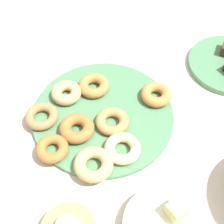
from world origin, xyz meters
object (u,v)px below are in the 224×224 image
object	(u,v)px
melon_chunk_left	(177,210)
donut_1	(93,164)
donut_4	(122,148)
donut_7	(52,149)
donut_plate	(103,115)
donut_5	(66,93)
donut_8	(42,116)
donut_3	(112,121)
donut_0	(94,86)
donut_6	(156,95)
donut_2	(77,128)

from	to	relation	value
melon_chunk_left	donut_1	bearing A→B (deg)	-85.80
donut_4	donut_7	xyz separation A→B (m)	(0.10, -0.13, -0.00)
donut_plate	donut_1	bearing A→B (deg)	31.29
donut_4	donut_5	size ratio (longest dim) A/B	1.08
donut_1	donut_7	size ratio (longest dim) A/B	1.17
donut_plate	donut_8	xyz separation A→B (m)	(0.11, -0.11, 0.02)
donut_4	melon_chunk_left	xyz separation A→B (m)	(0.06, 0.18, 0.02)
donut_3	donut_5	world-z (taller)	donut_5
melon_chunk_left	donut_4	bearing A→B (deg)	-108.30
donut_5	donut_0	bearing A→B (deg)	148.05
donut_1	donut_4	xyz separation A→B (m)	(-0.08, 0.03, -0.00)
donut_plate	donut_5	xyz separation A→B (m)	(0.02, -0.11, 0.02)
donut_5	melon_chunk_left	bearing A→B (deg)	75.53
donut_4	melon_chunk_left	bearing A→B (deg)	71.70
donut_6	donut_5	bearing A→B (deg)	-53.19
donut_2	donut_5	distance (m)	0.12
donut_1	donut_2	world-z (taller)	donut_2
donut_7	donut_8	size ratio (longest dim) A/B	0.93
donut_5	donut_6	size ratio (longest dim) A/B	0.98
donut_1	donut_0	bearing A→B (deg)	-140.15
donut_plate	donut_2	bearing A→B (deg)	-9.54
donut_plate	donut_3	bearing A→B (deg)	72.66
donut_6	donut_7	bearing A→B (deg)	-19.22
donut_1	donut_3	world-z (taller)	donut_1
donut_2	donut_8	bearing A→B (deg)	-74.75
donut_5	donut_2	bearing A→B (deg)	55.26
donut_1	donut_3	distance (m)	0.13
donut_1	donut_5	size ratio (longest dim) A/B	1.13
donut_plate	donut_8	distance (m)	0.16
donut_4	donut_6	world-z (taller)	donut_6
donut_6	donut_8	size ratio (longest dim) A/B	0.98
donut_plate	donut_7	distance (m)	0.17
donut_0	donut_3	distance (m)	0.13
donut_2	donut_3	xyz separation A→B (m)	(-0.07, 0.05, -0.00)
donut_3	melon_chunk_left	distance (m)	0.27
donut_plate	donut_3	size ratio (longest dim) A/B	4.38
donut_0	donut_5	bearing A→B (deg)	-31.95
donut_3	donut_0	bearing A→B (deg)	-119.07
donut_4	donut_5	bearing A→B (deg)	-101.22
donut_3	donut_7	bearing A→B (deg)	-22.70
donut_plate	donut_6	xyz separation A→B (m)	(-0.13, 0.08, 0.02)
donut_plate	melon_chunk_left	distance (m)	0.32
donut_1	donut_5	distance (m)	0.23
donut_0	donut_6	world-z (taller)	same
melon_chunk_left	donut_7	bearing A→B (deg)	-82.18
donut_4	donut_8	distance (m)	0.23
donut_3	donut_5	bearing A→B (deg)	-88.89
donut_plate	donut_5	bearing A→B (deg)	-82.18
donut_6	donut_1	bearing A→B (deg)	0.67
donut_3	melon_chunk_left	xyz separation A→B (m)	(0.11, 0.25, 0.02)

